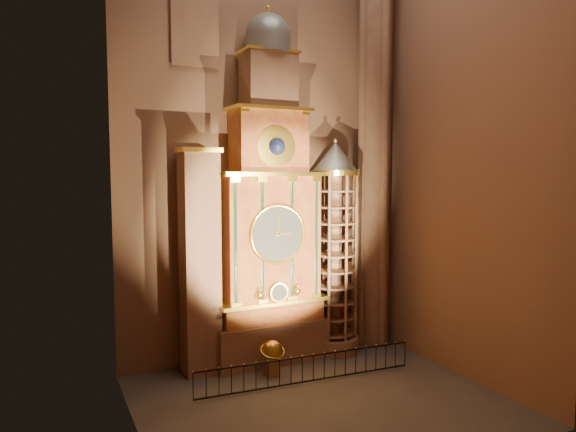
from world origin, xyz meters
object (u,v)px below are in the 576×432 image
portrait_tower (200,261)px  stair_turret (335,249)px  iron_railing (308,369)px  celestial_globe (272,354)px  astronomical_clock (269,224)px

portrait_tower → stair_turret: 6.91m
portrait_tower → iron_railing: (3.77, -3.28, -4.51)m
portrait_tower → iron_railing: 6.73m
celestial_globe → iron_railing: celestial_globe is taller
celestial_globe → portrait_tower: bearing=146.7°
portrait_tower → celestial_globe: portrait_tower is taller
astronomical_clock → celestial_globe: 6.02m
portrait_tower → stair_turret: (6.90, -0.28, 0.12)m
astronomical_clock → iron_railing: astronomical_clock is taller
portrait_tower → iron_railing: bearing=-41.0°
astronomical_clock → iron_railing: size_ratio=1.68×
stair_turret → portrait_tower: bearing=177.7°
stair_turret → iron_railing: (-3.13, -3.00, -4.63)m
astronomical_clock → celestial_globe: astronomical_clock is taller
astronomical_clock → stair_turret: astronomical_clock is taller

